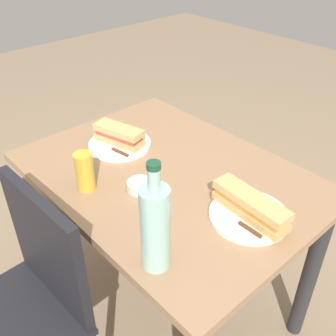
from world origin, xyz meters
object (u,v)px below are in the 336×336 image
Objects in this scene: baguette_sandwich_far at (119,135)px; chair_far at (27,306)px; plate_near at (249,216)px; baguette_sandwich_near at (250,205)px; beer_glass at (85,171)px; plate_far at (120,144)px; dining_table at (168,200)px; knife_far at (113,149)px; olive_bowl at (140,186)px; knife_near at (240,223)px; water_bottle at (155,227)px.

chair_far is at bearing 114.83° from baguette_sandwich_far.
baguette_sandwich_near reaches higher than plate_near.
plate_far is at bearing -59.00° from beer_glass.
knife_far is (0.24, 0.07, 0.14)m from dining_table.
chair_far is 0.50m from olive_bowl.
plate_far is at bearing 3.70° from baguette_sandwich_near.
beer_glass reaches higher than knife_near.
plate_near is at bearing -148.37° from beer_glass.
baguette_sandwich_far is (0.61, -0.02, 0.03)m from knife_near.
water_bottle is at bearing 81.02° from plate_near.
baguette_sandwich_far is (0.60, 0.04, 0.00)m from baguette_sandwich_near.
plate_near and plate_far have the same top height.
baguette_sandwich_near is 1.22× the size of baguette_sandwich_far.
plate_near is 0.04m from baguette_sandwich_near.
chair_far reaches higher than knife_near.
water_bottle is (0.05, 0.32, 0.08)m from baguette_sandwich_near.
water_bottle reaches higher than olive_bowl.
baguette_sandwich_far is (0.60, 0.04, 0.04)m from plate_near.
baguette_sandwich_near is (-0.34, -0.02, 0.17)m from dining_table.
olive_bowl is (0.34, 0.10, -0.00)m from knife_near.
beer_glass is 0.19m from olive_bowl.
chair_far is 2.75× the size of water_bottle.
baguette_sandwich_near is at bearing -176.32° from dining_table.
baguette_sandwich_far is at bearing -23.17° from olive_bowl.
plate_near is 0.54m from beer_glass.
olive_bowl is at bearing -134.95° from beer_glass.
baguette_sandwich_far is 1.59× the size of beer_glass.
plate_near is at bearing -176.32° from dining_table.
dining_table is at bearing -86.13° from olive_bowl.
baguette_sandwich_near is 0.58m from knife_far.
olive_bowl is (-0.27, 0.12, -0.03)m from baguette_sandwich_far.
water_bottle is at bearing 155.88° from knife_far.
baguette_sandwich_near and baguette_sandwich_far have the same top height.
knife_near is at bearing -122.87° from chair_far.
plate_near is 1.34× the size of knife_near.
knife_far is (-0.03, 0.05, 0.01)m from plate_far.
knife_far reaches higher than plate_far.
plate_far is 0.63m from water_bottle.
dining_table is at bearing -164.01° from knife_far.
baguette_sandwich_near is 0.34m from water_bottle.
chair_far is 0.73m from plate_near.
water_bottle is 0.41m from beer_glass.
water_bottle is at bearing 77.60° from knife_near.
dining_table is at bearing 3.68° from plate_near.
knife_near is at bearing -176.57° from knife_far.
baguette_sandwich_near is at bearing -176.30° from baguette_sandwich_far.
plate_near is 0.36m from olive_bowl.
baguette_sandwich_near is 1.06× the size of plate_far.
plate_near is 1.15× the size of baguette_sandwich_far.
baguette_sandwich_near is 0.80× the size of water_bottle.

